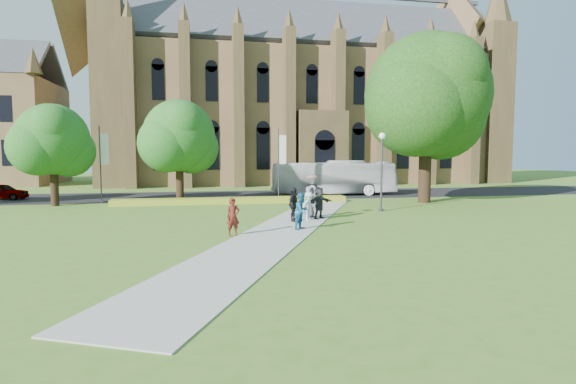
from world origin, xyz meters
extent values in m
plane|color=#457021|center=(0.00, 0.00, 0.00)|extent=(160.00, 160.00, 0.00)
cube|color=black|center=(0.00, 20.00, 0.01)|extent=(160.00, 10.00, 0.02)
cube|color=#B2B2A8|center=(0.00, 1.00, 0.02)|extent=(15.58, 28.54, 0.04)
cube|color=gold|center=(-2.00, 13.20, 0.23)|extent=(18.00, 1.40, 0.45)
cube|color=brown|center=(10.00, 40.00, 8.50)|extent=(52.00, 16.00, 17.00)
cube|color=brown|center=(-14.50, 33.00, 10.50)|extent=(3.50, 3.50, 21.00)
cube|color=brown|center=(34.50, 33.00, 10.50)|extent=(3.50, 3.50, 21.00)
cube|color=brown|center=(10.00, 31.00, 4.50)|extent=(6.00, 2.50, 9.00)
cylinder|color=#38383D|center=(7.50, 6.50, 2.40)|extent=(0.14, 0.14, 4.80)
sphere|color=white|center=(7.50, 6.50, 5.02)|extent=(0.44, 0.44, 0.44)
cylinder|color=#38383D|center=(7.50, 6.50, 0.07)|extent=(0.36, 0.36, 0.15)
cylinder|color=#332114|center=(13.00, 11.00, 3.30)|extent=(0.96, 0.96, 6.60)
sphere|color=#13350E|center=(13.00, 11.00, 8.40)|extent=(9.60, 9.60, 9.60)
cylinder|color=#332114|center=(-15.00, 14.00, 1.93)|extent=(0.56, 0.56, 3.85)
sphere|color=#1F4E17|center=(-15.00, 14.00, 4.90)|extent=(5.20, 5.20, 5.20)
cylinder|color=#332114|center=(-6.00, 14.50, 2.06)|extent=(0.60, 0.60, 4.12)
sphere|color=#1F4E17|center=(-6.00, 14.50, 5.25)|extent=(5.60, 5.60, 5.60)
cylinder|color=#38383D|center=(2.00, 15.20, 3.00)|extent=(0.10, 0.10, 6.00)
cube|color=white|center=(2.35, 15.20, 4.20)|extent=(0.60, 0.02, 2.40)
cylinder|color=#38383D|center=(-12.00, 15.20, 3.00)|extent=(0.10, 0.10, 6.00)
cube|color=white|center=(-11.65, 15.20, 4.20)|extent=(0.60, 0.02, 2.40)
imported|color=silver|center=(7.84, 18.74, 1.63)|extent=(11.75, 3.62, 3.22)
imported|color=gray|center=(-20.76, 19.60, 0.70)|extent=(4.18, 2.19, 1.36)
imported|color=#561813|center=(-2.89, -1.01, 0.91)|extent=(0.72, 0.56, 1.75)
imported|color=#1A5985|center=(0.61, 0.08, 0.96)|extent=(1.13, 1.13, 1.84)
imported|color=silver|center=(1.66, 2.90, 0.86)|extent=(1.21, 1.09, 1.63)
imported|color=black|center=(0.75, 2.77, 0.99)|extent=(1.03, 1.18, 1.90)
imported|color=slate|center=(2.01, 4.19, 0.98)|extent=(1.09, 0.98, 1.87)
imported|color=#23252A|center=(2.43, 3.56, 0.98)|extent=(1.78, 1.34, 1.88)
imported|color=#C78C97|center=(2.19, 4.29, 2.21)|extent=(0.88, 0.88, 0.59)
camera|label=1|loc=(-4.28, -21.71, 3.78)|focal=28.00mm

